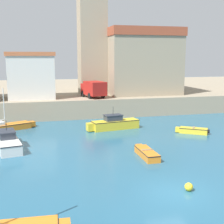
# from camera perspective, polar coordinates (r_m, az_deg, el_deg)

# --- Properties ---
(ground_plane) EXTENTS (200.00, 200.00, 0.00)m
(ground_plane) POSITION_cam_1_polar(r_m,az_deg,el_deg) (19.40, 10.85, -14.13)
(ground_plane) COLOR #28607F
(quay_seawall) EXTENTS (120.00, 40.00, 2.47)m
(quay_seawall) POSITION_cam_1_polar(r_m,az_deg,el_deg) (59.66, -6.55, 3.53)
(quay_seawall) COLOR gray
(quay_seawall) RESTS_ON ground
(dinghy_orange_1) EXTENTS (1.06, 3.76, 0.65)m
(dinghy_orange_1) POSITION_cam_1_polar(r_m,az_deg,el_deg) (25.32, 6.32, -7.45)
(dinghy_orange_1) COLOR orange
(dinghy_orange_1) RESTS_ON ground
(motorboat_white_2) EXTENTS (2.75, 6.48, 2.45)m
(motorboat_white_2) POSITION_cam_1_polar(r_m,az_deg,el_deg) (28.97, -18.60, -5.10)
(motorboat_white_2) COLOR white
(motorboat_white_2) RESTS_ON ground
(motorboat_yellow_3) EXTENTS (6.05, 2.38, 2.53)m
(motorboat_yellow_3) POSITION_cam_1_polar(r_m,az_deg,el_deg) (34.54, 0.34, -2.13)
(motorboat_yellow_3) COLOR yellow
(motorboat_yellow_3) RESTS_ON ground
(dinghy_yellow_5) EXTENTS (3.17, 2.50, 0.66)m
(dinghy_yellow_5) POSITION_cam_1_polar(r_m,az_deg,el_deg) (33.77, 14.53, -3.26)
(dinghy_yellow_5) COLOR yellow
(dinghy_yellow_5) RESTS_ON ground
(sailboat_orange_7) EXTENTS (6.91, 3.99, 4.64)m
(sailboat_orange_7) POSITION_cam_1_polar(r_m,az_deg,el_deg) (35.74, -19.56, -2.63)
(sailboat_orange_7) COLOR orange
(sailboat_orange_7) RESTS_ON ground
(mooring_buoy) EXTENTS (0.50, 0.50, 0.50)m
(mooring_buoy) POSITION_cam_1_polar(r_m,az_deg,el_deg) (19.63, 13.86, -13.15)
(mooring_buoy) COLOR yellow
(mooring_buoy) RESTS_ON ground
(church) EXTENTS (14.96, 16.34, 17.05)m
(church) POSITION_cam_1_polar(r_m,az_deg,el_deg) (50.52, 2.82, 10.01)
(church) COLOR gray
(church) RESTS_ON quay_seawall
(harbor_shed_near_wharf) EXTENTS (6.16, 5.37, 6.07)m
(harbor_shed_near_wharf) POSITION_cam_1_polar(r_m,az_deg,el_deg) (42.95, -14.54, 6.54)
(harbor_shed_near_wharf) COLOR silver
(harbor_shed_near_wharf) RESTS_ON quay_seawall
(truck_on_quay) EXTENTS (3.01, 4.66, 2.20)m
(truck_on_quay) POSITION_cam_1_polar(r_m,az_deg,el_deg) (42.34, -3.40, 4.29)
(truck_on_quay) COLOR #AD1E19
(truck_on_quay) RESTS_ON quay_seawall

